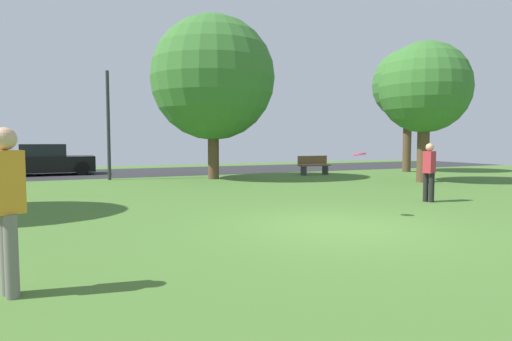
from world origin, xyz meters
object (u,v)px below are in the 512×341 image
Objects in this scene: park_bench at (314,165)px; frisbee_disc at (360,154)px; birch_tree_lone at (213,78)px; parked_car_black at (48,161)px; street_lamp_post at (108,126)px; person_thrower at (7,203)px; oak_tree_left at (425,88)px; oak_tree_center at (408,85)px; person_catcher at (429,170)px.

frisbee_disc is at bearing 63.03° from park_bench.
birch_tree_lone reaches higher than parked_car_black.
street_lamp_post is at bearing 162.06° from birch_tree_lone.
parked_car_black is at bearing 69.67° from person_thrower.
oak_tree_left is at bearing 36.94° from frisbee_disc.
parked_car_black is 2.54× the size of park_bench.
oak_tree_center is at bearing -5.81° from street_lamp_post.
parked_car_black is at bearing 141.20° from birch_tree_lone.
birch_tree_lone is at bearing 42.23° from person_thrower.
oak_tree_left is 12.80m from street_lamp_post.
street_lamp_post is (-7.14, 10.35, 1.39)m from person_catcher.
oak_tree_center is 12.17m from person_catcher.
oak_tree_center is 0.93× the size of birch_tree_lone.
birch_tree_lone is at bearing -91.72° from person_catcher.
birch_tree_lone is at bearing 145.99° from oak_tree_left.
park_bench is at bearing -23.70° from parked_car_black.
birch_tree_lone is 9.09m from parked_car_black.
birch_tree_lone is 4.36× the size of person_catcher.
person_catcher is (-7.52, -8.86, -3.63)m from oak_tree_center.
frisbee_disc is at bearing 0.00° from person_thrower.
oak_tree_center reaches higher than park_bench.
parked_car_black is (0.02, 17.78, -0.34)m from person_thrower.
person_thrower is at bearing -99.90° from street_lamp_post.
parked_car_black is (-6.51, 5.24, -3.59)m from birch_tree_lone.
frisbee_disc is (-0.18, -10.20, -2.89)m from birch_tree_lone.
oak_tree_left is 3.47× the size of person_catcher.
frisbee_disc is (6.36, 2.35, 0.35)m from person_thrower.
birch_tree_lone is 1.53× the size of street_lamp_post.
street_lamp_post is (-3.93, 11.53, 0.89)m from frisbee_disc.
birch_tree_lone is (-7.06, 4.76, 0.57)m from oak_tree_left.
parked_car_black is at bearing 112.31° from frisbee_disc.
oak_tree_left is 6.50m from person_catcher.
oak_tree_left reaches higher than frisbee_disc.
birch_tree_lone reaches higher than oak_tree_center.
person_thrower is 0.44× the size of parked_car_black.
oak_tree_center is 1.56× the size of parked_car_black.
oak_tree_center is 14.90m from street_lamp_post.
frisbee_disc is at bearing -143.06° from oak_tree_left.
person_thrower is at bearing -90.06° from parked_car_black.
oak_tree_left is at bearing 111.85° from park_bench.
parked_car_black reaches higher than frisbee_disc.
frisbee_disc is at bearing -0.00° from person_catcher.
frisbee_disc is at bearing -136.89° from oak_tree_center.
person_thrower is (-17.08, -12.39, -3.48)m from oak_tree_center.
person_catcher is at bearing 77.31° from park_bench.
person_catcher reaches higher than park_bench.
park_bench is at bearing -122.96° from person_catcher.
park_bench is at bearing 27.25° from person_thrower.
oak_tree_center is at bearing 43.11° from frisbee_disc.
person_thrower is 10.19m from person_catcher.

